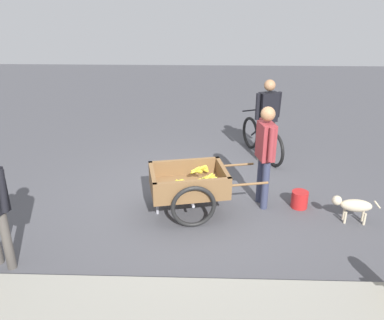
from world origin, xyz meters
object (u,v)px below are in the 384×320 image
Objects in this scene: cyclist_person at (268,113)px; dog at (353,205)px; vendor_person at (265,149)px; fruit_cart at (189,185)px; plastic_bucket at (300,199)px; bicycle at (262,140)px.

dog is (-0.94, 2.28, -0.67)m from cyclist_person.
vendor_person is 2.34× the size of dog.
vendor_person is (-1.11, -0.24, 0.50)m from fruit_cart.
dog is at bearing 159.43° from vendor_person.
cyclist_person is 6.02× the size of plastic_bucket.
vendor_person reaches higher than bicycle.
cyclist_person is at bearing -98.89° from vendor_person.
bicycle is at bearing -121.38° from fruit_cart.
bicycle is at bearing -80.45° from plastic_bucket.
dog is at bearing 112.42° from cyclist_person.
plastic_bucket is at bearing -31.69° from dog.
cyclist_person is at bearing -81.34° from plastic_bucket.
bicycle is at bearing -67.68° from dog.
cyclist_person is (-1.40, -2.06, 0.50)m from fruit_cart.
cyclist_person reaches higher than plastic_bucket.
cyclist_person is at bearing -124.14° from fruit_cart.
vendor_person is 1.00× the size of bicycle.
bicycle is at bearing -69.20° from cyclist_person.
fruit_cart reaches higher than dog.
dog reaches higher than plastic_bucket.
cyclist_person reaches higher than dog.
bicycle reaches higher than fruit_cart.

